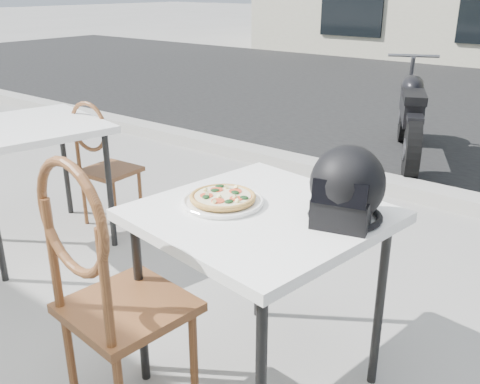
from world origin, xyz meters
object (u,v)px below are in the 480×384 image
Objects in this scene: cafe_chair_main at (106,283)px; motorcycle at (410,117)px; plate at (223,202)px; cafe_chair_side at (101,157)px; cafe_table_side at (27,135)px; pizza at (223,197)px; cafe_table_main at (261,228)px; helmet at (347,189)px.

cafe_chair_main is 0.62× the size of motorcycle.
cafe_chair_side reaches higher than plate.
cafe_chair_main reaches higher than motorcycle.
motorcycle is (1.11, 2.93, -0.09)m from cafe_chair_side.
motorcycle is at bearing 70.07° from cafe_table_side.
cafe_chair_main is (-0.15, -0.50, -0.22)m from pizza.
cafe_table_main is 3.68m from motorcycle.
cafe_table_main is 3.26× the size of pizza.
pizza is at bearing -6.95° from cafe_table_side.
helmet is 2.31m from cafe_table_side.
cafe_chair_side is at bearing -31.69° from cafe_chair_main.
plate is (-0.16, -0.04, 0.09)m from cafe_table_main.
cafe_chair_side reaches higher than cafe_table_main.
cafe_table_main is 0.39m from helmet.
motorcycle reaches higher than cafe_table_main.
motorcycle is at bearing 99.49° from plate.
cafe_chair_main is 1.10× the size of cafe_table_side.
motorcycle is (-0.46, 4.13, -0.21)m from cafe_chair_main.
cafe_table_side reaches higher than cafe_table_main.
cafe_table_side is at bearing 173.05° from pizza.
motorcycle is (-1.07, 3.46, -0.53)m from helmet.
cafe_table_main is 2.01m from cafe_table_side.
pizza is at bearing -165.99° from cafe_table_main.
helmet is 0.34× the size of cafe_table_side.
cafe_chair_main reaches higher than plate.
cafe_chair_main is (-0.15, -0.50, -0.20)m from plate.
cafe_table_main is 0.53× the size of motorcycle.
cafe_table_main is at bearing 14.01° from pizza.
motorcycle is at bearing -114.64° from cafe_chair_side.
pizza is 0.32× the size of cafe_chair_side.
plate is 0.51m from helmet.
cafe_table_main is at bearing -113.99° from cafe_chair_main.
pizza reaches higher than plate.
plate is 1.85m from cafe_table_side.
helmet reaches higher than pizza.
pizza is 0.85× the size of helmet.
plate is at bearing -175.68° from helmet.
cafe_chair_side is 3.13m from motorcycle.
plate is 0.24× the size of motorcycle.
helmet is at bearing 19.43° from plate.
plate is 1.23× the size of helmet.
cafe_chair_main reaches higher than helmet.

